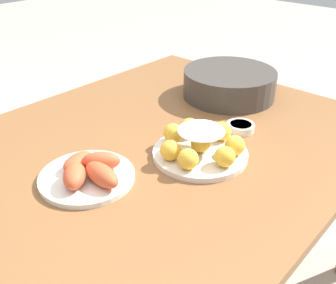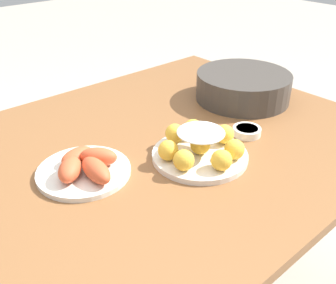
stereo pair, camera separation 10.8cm
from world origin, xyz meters
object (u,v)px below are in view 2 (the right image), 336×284
dining_table (138,173)px  sauce_bowl (247,131)px  cake_plate (200,148)px  serving_bowl (243,86)px  seafood_platter (85,168)px

dining_table → sauce_bowl: 0.35m
cake_plate → serving_bowl: bearing=24.1°
dining_table → seafood_platter: seafood_platter is taller
sauce_bowl → dining_table: bearing=154.8°
dining_table → cake_plate: (0.11, -0.14, 0.11)m
cake_plate → sauce_bowl: cake_plate is taller
dining_table → sauce_bowl: bearing=-25.2°
cake_plate → seafood_platter: size_ratio=1.09×
sauce_bowl → seafood_platter: bearing=164.1°
serving_bowl → seafood_platter: bearing=-176.2°
dining_table → serving_bowl: (0.51, 0.04, 0.13)m
cake_plate → sauce_bowl: size_ratio=3.08×
serving_bowl → seafood_platter: 0.69m
sauce_bowl → seafood_platter: 0.50m
cake_plate → dining_table: bearing=126.2°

